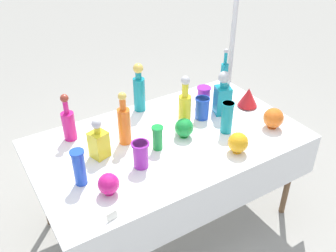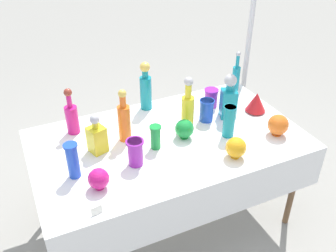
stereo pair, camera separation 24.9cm
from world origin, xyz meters
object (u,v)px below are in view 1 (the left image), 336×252
slender_vase_5 (141,154)px  tall_bottle_3 (68,123)px  slender_vase_2 (79,167)px  fluted_vase_0 (248,97)px  round_bowl_2 (184,128)px  cardboard_box_behind_left (106,149)px  tall_bottle_2 (124,123)px  square_decanter_1 (223,95)px  slender_vase_3 (157,137)px  canopy_pole (232,49)px  slender_vase_4 (204,95)px  round_bowl_3 (109,184)px  round_bowl_0 (273,118)px  tall_bottle_1 (224,73)px  slender_vase_1 (202,107)px  tall_bottle_4 (185,105)px  square_decanter_0 (99,142)px  slender_vase_0 (227,117)px  tall_bottle_0 (139,90)px  round_bowl_1 (238,143)px

slender_vase_5 → tall_bottle_3: bearing=117.6°
slender_vase_2 → tall_bottle_3: bearing=77.8°
tall_bottle_3 → fluted_vase_0: size_ratio=2.17×
round_bowl_2 → cardboard_box_behind_left: round_bowl_2 is taller
tall_bottle_2 → square_decanter_1: tall_bottle_2 is taller
slender_vase_3 → canopy_pole: canopy_pole is taller
slender_vase_4 → slender_vase_5: (-0.78, -0.42, 0.02)m
tall_bottle_2 → round_bowl_3: tall_bottle_2 is taller
slender_vase_2 → round_bowl_0: (1.36, -0.15, -0.04)m
tall_bottle_2 → slender_vase_5: bearing=-96.2°
tall_bottle_1 → canopy_pole: 0.37m
slender_vase_1 → canopy_pole: canopy_pole is taller
tall_bottle_4 → round_bowl_3: bearing=-153.5°
cardboard_box_behind_left → canopy_pole: 1.47m
square_decanter_1 → slender_vase_2: size_ratio=1.48×
slender_vase_4 → round_bowl_2: 0.48m
round_bowl_3 → round_bowl_2: bearing=20.4°
tall_bottle_4 → slender_vase_4: 0.34m
slender_vase_5 → canopy_pole: canopy_pole is taller
square_decanter_1 → fluted_vase_0: square_decanter_1 is taller
tall_bottle_4 → round_bowl_0: bearing=-35.8°
fluted_vase_0 → canopy_pole: canopy_pole is taller
square_decanter_0 → slender_vase_4: bearing=11.7°
tall_bottle_3 → slender_vase_3: (0.44, -0.41, -0.04)m
tall_bottle_4 → slender_vase_4: tall_bottle_4 is taller
tall_bottle_1 → slender_vase_0: size_ratio=1.48×
slender_vase_1 → round_bowl_2: 0.28m
slender_vase_0 → slender_vase_3: slender_vase_0 is taller
slender_vase_3 → slender_vase_5: (-0.18, -0.10, 0.00)m
slender_vase_3 → canopy_pole: (1.19, 0.71, 0.11)m
square_decanter_0 → canopy_pole: (1.54, 0.59, 0.09)m
slender_vase_1 → slender_vase_5: 0.70m
canopy_pole → tall_bottle_1: bearing=-138.3°
square_decanter_1 → slender_vase_4: bearing=101.4°
tall_bottle_2 → slender_vase_1: size_ratio=2.27×
slender_vase_4 → slender_vase_0: bearing=-103.6°
tall_bottle_1 → slender_vase_4: size_ratio=2.34×
tall_bottle_0 → tall_bottle_1: size_ratio=1.12×
square_decanter_0 → square_decanter_1: 0.99m
tall_bottle_0 → slender_vase_5: 0.69m
tall_bottle_1 → fluted_vase_0: bearing=-98.7°
slender_vase_5 → fluted_vase_0: size_ratio=1.11×
round_bowl_2 → slender_vase_0: bearing=-20.1°
tall_bottle_4 → slender_vase_1: bearing=0.7°
slender_vase_3 → slender_vase_2: bearing=-173.9°
tall_bottle_0 → tall_bottle_1: tall_bottle_0 is taller
slender_vase_1 → tall_bottle_0: bearing=133.7°
tall_bottle_3 → round_bowl_3: 0.63m
slender_vase_0 → round_bowl_1: bearing=-111.3°
slender_vase_0 → canopy_pole: size_ratio=0.09×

